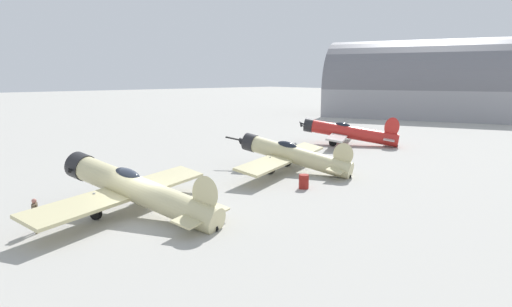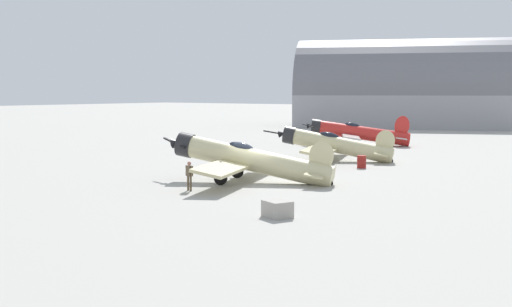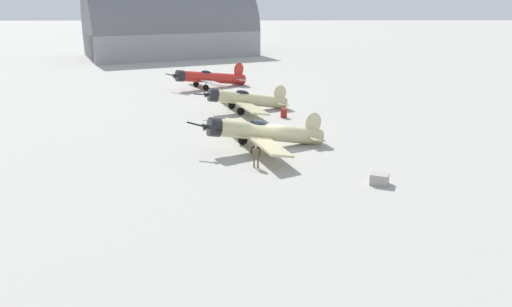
# 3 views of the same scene
# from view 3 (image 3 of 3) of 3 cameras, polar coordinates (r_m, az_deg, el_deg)

# --- Properties ---
(ground_plane) EXTENTS (400.00, 400.00, 0.00)m
(ground_plane) POSITION_cam_3_polar(r_m,az_deg,el_deg) (41.31, 1.47, 0.65)
(ground_plane) COLOR #A8A59E
(airplane_foreground) EXTENTS (11.49, 11.43, 3.26)m
(airplane_foreground) POSITION_cam_3_polar(r_m,az_deg,el_deg) (40.72, 0.80, 2.48)
(airplane_foreground) COLOR beige
(airplane_foreground) RESTS_ON ground_plane
(airplane_mid_apron) EXTENTS (12.44, 10.12, 2.91)m
(airplane_mid_apron) POSITION_cam_3_polar(r_m,az_deg,el_deg) (54.05, -1.26, 6.28)
(airplane_mid_apron) COLOR beige
(airplane_mid_apron) RESTS_ON ground_plane
(airplane_far_line) EXTENTS (9.61, 10.75, 3.20)m
(airplane_far_line) POSITION_cam_3_polar(r_m,az_deg,el_deg) (68.03, -5.42, 8.69)
(airplane_far_line) COLOR red
(airplane_far_line) RESTS_ON ground_plane
(ground_crew_mechanic) EXTENTS (0.36, 0.62, 1.68)m
(ground_crew_mechanic) POSITION_cam_3_polar(r_m,az_deg,el_deg) (36.31, -0.00, -0.13)
(ground_crew_mechanic) COLOR brown
(ground_crew_mechanic) RESTS_ON ground_plane
(equipment_crate) EXTENTS (1.38, 1.48, 0.75)m
(equipment_crate) POSITION_cam_3_polar(r_m,az_deg,el_deg) (34.42, 14.03, -2.86)
(equipment_crate) COLOR #9E998E
(equipment_crate) RESTS_ON ground_plane
(fuel_drum) EXTENTS (0.69, 0.69, 0.93)m
(fuel_drum) POSITION_cam_3_polar(r_m,az_deg,el_deg) (51.43, 3.22, 4.66)
(fuel_drum) COLOR maroon
(fuel_drum) RESTS_ON ground_plane
(distant_hangar) EXTENTS (29.06, 36.75, 17.61)m
(distant_hangar) POSITION_cam_3_polar(r_m,az_deg,el_deg) (105.23, -9.84, 13.47)
(distant_hangar) COLOR #939399
(distant_hangar) RESTS_ON ground_plane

